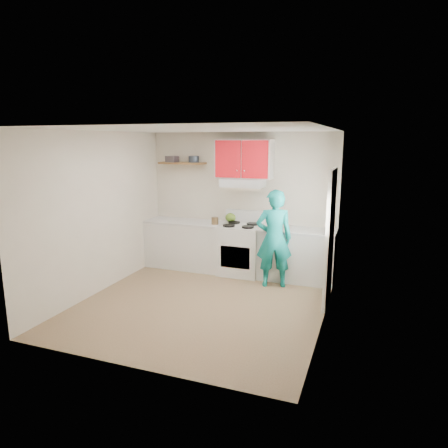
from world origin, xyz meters
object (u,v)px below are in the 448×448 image
at_px(stove, 241,250).
at_px(crock, 215,221).
at_px(person, 274,239).
at_px(tin, 194,159).
at_px(kettle, 231,217).

xyz_separation_m(stove, crock, (-0.48, -0.07, 0.52)).
xyz_separation_m(stove, person, (0.72, -0.42, 0.37)).
height_order(crock, person, person).
bearing_deg(tin, kettle, 2.97).
bearing_deg(tin, stove, -11.06).
bearing_deg(tin, person, -19.68).
bearing_deg(stove, tin, 168.94).
bearing_deg(stove, kettle, 139.91).
relative_size(stove, kettle, 4.43).
distance_m(stove, kettle, 0.66).
height_order(tin, crock, tin).
xyz_separation_m(kettle, crock, (-0.20, -0.31, -0.03)).
height_order(tin, person, tin).
xyz_separation_m(tin, person, (1.74, -0.62, -1.27)).
height_order(kettle, person, person).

